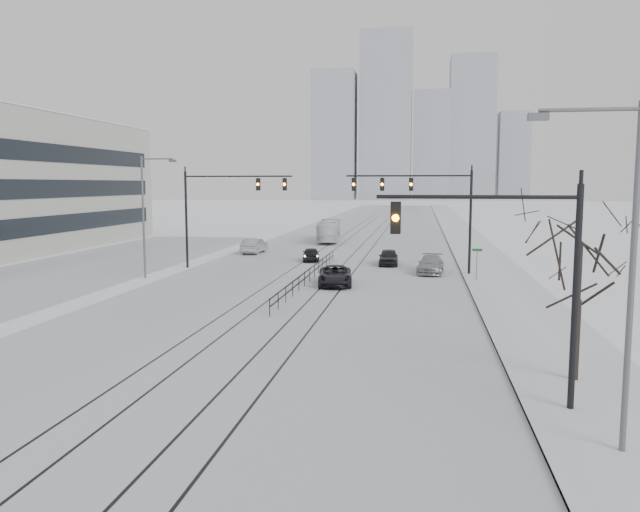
{
  "coord_description": "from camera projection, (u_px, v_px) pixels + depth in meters",
  "views": [
    {
      "loc": [
        7.76,
        -13.41,
        7.0
      ],
      "look_at": [
        2.55,
        18.86,
        3.2
      ],
      "focal_mm": 35.0,
      "sensor_mm": 36.0,
      "label": 1
    }
  ],
  "objects": [
    {
      "name": "ground",
      "position": [
        94.0,
        472.0,
        15.19
      ],
      "size": [
        500.0,
        500.0,
        0.0
      ],
      "primitive_type": "plane",
      "color": "white",
      "rests_on": "ground"
    },
    {
      "name": "road",
      "position": [
        354.0,
        243.0,
        74.03
      ],
      "size": [
        22.0,
        260.0,
        0.02
      ],
      "primitive_type": "cube",
      "color": "silver",
      "rests_on": "ground"
    },
    {
      "name": "sidewalk_east",
      "position": [
        470.0,
        244.0,
        71.88
      ],
      "size": [
        5.0,
        260.0,
        0.16
      ],
      "primitive_type": "cube",
      "color": "silver",
      "rests_on": "ground"
    },
    {
      "name": "curb",
      "position": [
        449.0,
        244.0,
        72.27
      ],
      "size": [
        0.1,
        260.0,
        0.12
      ],
      "primitive_type": "cube",
      "color": "gray",
      "rests_on": "ground"
    },
    {
      "name": "parking_strip",
      "position": [
        87.0,
        267.0,
        52.68
      ],
      "size": [
        14.0,
        60.0,
        0.03
      ],
      "primitive_type": "cube",
      "color": "silver",
      "rests_on": "ground"
    },
    {
      "name": "tram_rails",
      "position": [
        330.0,
        264.0,
        54.41
      ],
      "size": [
        5.3,
        180.0,
        0.01
      ],
      "color": "black",
      "rests_on": "ground"
    },
    {
      "name": "skyline",
      "position": [
        416.0,
        131.0,
        279.18
      ],
      "size": [
        96.0,
        48.0,
        72.0
      ],
      "color": "#979BA6",
      "rests_on": "ground"
    },
    {
      "name": "traffic_mast_near",
      "position": [
        521.0,
        265.0,
        18.84
      ],
      "size": [
        6.1,
        0.37,
        7.0
      ],
      "color": "black",
      "rests_on": "ground"
    },
    {
      "name": "traffic_mast_ne",
      "position": [
        426.0,
        200.0,
        47.55
      ],
      "size": [
        9.6,
        0.37,
        8.0
      ],
      "color": "black",
      "rests_on": "ground"
    },
    {
      "name": "traffic_mast_nw",
      "position": [
        220.0,
        201.0,
        51.19
      ],
      "size": [
        9.1,
        0.37,
        8.0
      ],
      "color": "black",
      "rests_on": "ground"
    },
    {
      "name": "street_light_east",
      "position": [
        620.0,
        256.0,
        15.52
      ],
      "size": [
        2.73,
        0.25,
        9.0
      ],
      "color": "#595B60",
      "rests_on": "ground"
    },
    {
      "name": "street_light_west",
      "position": [
        147.0,
        208.0,
        45.94
      ],
      "size": [
        2.73,
        0.25,
        9.0
      ],
      "color": "#595B60",
      "rests_on": "ground"
    },
    {
      "name": "bare_tree",
      "position": [
        580.0,
        257.0,
        21.41
      ],
      "size": [
        4.4,
        4.4,
        6.1
      ],
      "color": "black",
      "rests_on": "ground"
    },
    {
      "name": "median_fence",
      "position": [
        310.0,
        275.0,
        44.55
      ],
      "size": [
        0.06,
        24.0,
        1.0
      ],
      "color": "black",
      "rests_on": "ground"
    },
    {
      "name": "street_sign",
      "position": [
        477.0,
        260.0,
        44.52
      ],
      "size": [
        0.7,
        0.06,
        2.4
      ],
      "color": "#595B60",
      "rests_on": "ground"
    },
    {
      "name": "sedan_sb_inner",
      "position": [
        311.0,
        254.0,
        56.54
      ],
      "size": [
        2.12,
        3.9,
        1.26
      ],
      "primitive_type": "imported",
      "rotation": [
        0.0,
        0.0,
        3.32
      ],
      "color": "black",
      "rests_on": "ground"
    },
    {
      "name": "sedan_sb_outer",
      "position": [
        254.0,
        246.0,
        62.85
      ],
      "size": [
        1.77,
        4.62,
        1.5
      ],
      "primitive_type": "imported",
      "rotation": [
        0.0,
        0.0,
        3.1
      ],
      "color": "#A0A2A7",
      "rests_on": "ground"
    },
    {
      "name": "sedan_nb_front",
      "position": [
        335.0,
        276.0,
        43.01
      ],
      "size": [
        2.87,
        5.13,
        1.35
      ],
      "primitive_type": "imported",
      "rotation": [
        0.0,
        0.0,
        0.13
      ],
      "color": "black",
      "rests_on": "ground"
    },
    {
      "name": "sedan_nb_right",
      "position": [
        431.0,
        265.0,
        48.79
      ],
      "size": [
        2.29,
        4.87,
        1.37
      ],
      "primitive_type": "imported",
      "rotation": [
        0.0,
        0.0,
        -0.08
      ],
      "color": "#919598",
      "rests_on": "ground"
    },
    {
      "name": "sedan_nb_far",
      "position": [
        388.0,
        257.0,
        53.75
      ],
      "size": [
        1.75,
        4.09,
        1.38
      ],
      "primitive_type": "imported",
      "rotation": [
        0.0,
        0.0,
        0.03
      ],
      "color": "black",
      "rests_on": "ground"
    },
    {
      "name": "box_truck",
      "position": [
        329.0,
        231.0,
        74.96
      ],
      "size": [
        2.99,
        9.78,
        2.68
      ],
      "primitive_type": "imported",
      "rotation": [
        0.0,
        0.0,
        3.22
      ],
      "color": "silver",
      "rests_on": "ground"
    }
  ]
}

